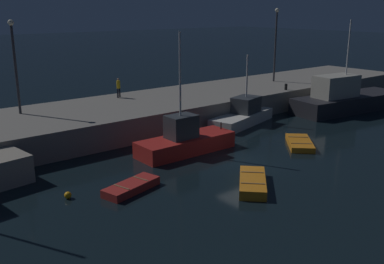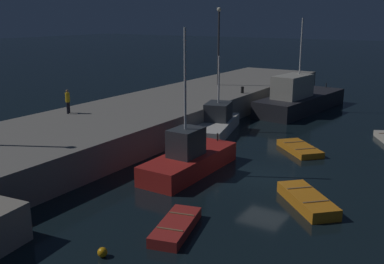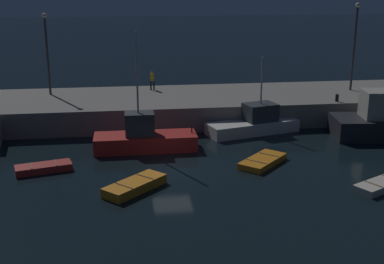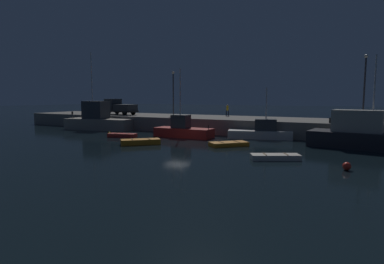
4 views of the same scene
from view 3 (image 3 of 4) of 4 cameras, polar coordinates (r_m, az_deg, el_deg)
ground_plane at (r=32.63m, az=-2.27°, el=-4.13°), size 320.00×320.00×0.00m
pier_quay at (r=44.44m, az=-3.87°, el=2.78°), size 69.10×9.62×2.00m
fishing_boat_blue at (r=40.43m, az=7.05°, el=1.03°), size 7.70×4.16×5.99m
fishing_boat_white at (r=36.18m, az=-5.39°, el=-0.68°), size 7.25×2.44×8.36m
dinghy_orange_near at (r=31.53m, az=20.60°, el=-5.56°), size 3.93×2.91×0.46m
rowboat_white_mid at (r=33.42m, az=-16.37°, el=-3.89°), size 3.65×2.11×0.50m
dinghy_red_small at (r=29.38m, az=-6.46°, el=-6.03°), size 3.84×3.81×0.59m
rowboat_blue_far at (r=33.65m, az=7.95°, el=-3.26°), size 3.80×3.87×0.45m
lamp_post_west at (r=45.95m, az=-16.02°, el=9.18°), size 0.44×0.44×7.02m
lamp_post_east at (r=48.32m, az=17.85°, el=9.85°), size 0.44×0.44×7.82m
dockworker at (r=46.79m, az=-4.49°, el=5.97°), size 0.44×0.44×1.76m
bollard_east at (r=43.75m, az=16.01°, el=3.71°), size 0.28×0.28×0.60m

